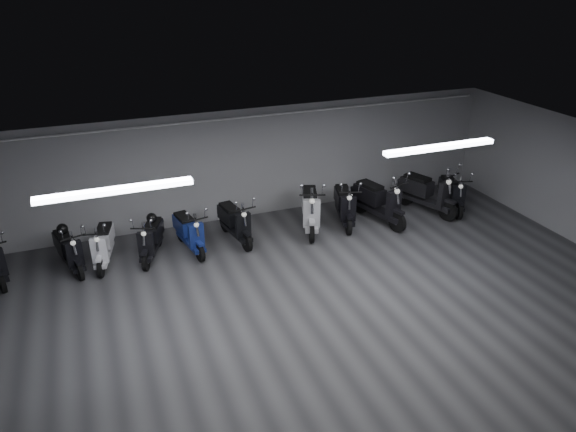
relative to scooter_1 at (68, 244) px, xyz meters
name	(u,v)px	position (x,y,z in m)	size (l,w,h in m)	color
floor	(315,328)	(4.01, -3.76, -0.61)	(14.00, 10.00, 0.01)	#38383A
ceiling	(318,183)	(4.01, -3.76, 2.20)	(14.00, 10.00, 0.01)	gray
back_wall	(234,166)	(4.01, 1.25, 0.79)	(14.00, 0.01, 2.80)	#959597
fluor_strip_left	(115,190)	(1.01, -2.76, 2.13)	(2.40, 0.18, 0.08)	white
fluor_strip_right	(440,147)	(7.01, -2.76, 2.13)	(2.40, 0.18, 0.08)	white
conduit	(233,118)	(4.01, 1.16, 2.01)	(0.05, 0.05, 13.60)	white
scooter_1	(68,244)	(0.00, 0.00, 0.00)	(0.54, 1.63, 1.21)	black
scooter_2	(102,239)	(0.69, -0.01, 0.00)	(0.55, 1.64, 1.22)	white
scooter_3	(150,233)	(1.69, -0.11, 0.00)	(0.54, 1.63, 1.21)	black
scooter_4	(189,226)	(2.54, -0.10, 0.02)	(0.56, 1.67, 1.25)	navy
scooter_5	(235,216)	(3.63, -0.01, 0.04)	(0.58, 1.73, 1.29)	black
scooter_6	(310,202)	(5.50, -0.09, 0.13)	(0.66, 1.98, 1.47)	silver
scooter_7	(345,199)	(6.43, -0.10, 0.07)	(0.60, 1.81, 1.34)	black
scooter_8	(379,194)	(7.26, -0.31, 0.14)	(0.67, 2.01, 1.50)	black
scooter_9	(428,186)	(8.72, -0.26, 0.14)	(0.67, 2.00, 1.49)	black
scooter_10	(453,188)	(9.43, -0.37, 0.03)	(0.57, 1.70, 1.26)	black
helmet_1	(62,229)	(-0.06, 0.22, 0.26)	(0.24, 0.24, 0.24)	black
helmet_2	(152,218)	(1.77, 0.10, 0.26)	(0.23, 0.23, 0.23)	black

